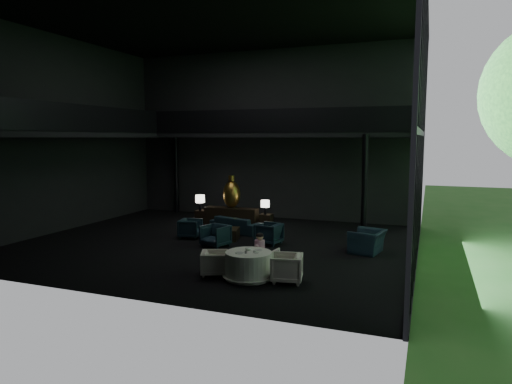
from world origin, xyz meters
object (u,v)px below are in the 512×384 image
(dining_table, at_px, (249,267))
(lounge_armchair_south, at_px, (215,233))
(table_lamp_left, at_px, (200,199))
(dining_chair_west, at_px, (215,262))
(child, at_px, (260,244))
(dining_chair_north, at_px, (264,259))
(sofa, at_px, (237,221))
(lounge_armchair_east, at_px, (269,231))
(lounge_armchair_west, at_px, (190,227))
(side_table_right, at_px, (266,220))
(dining_chair_east, at_px, (287,265))
(window_armchair, at_px, (368,236))
(table_lamp_right, at_px, (265,204))
(console, at_px, (231,216))
(coffee_table, at_px, (226,234))
(side_table_left, at_px, (202,216))
(bronze_urn, at_px, (232,194))

(dining_table, bearing_deg, lounge_armchair_south, 129.28)
(table_lamp_left, relative_size, dining_chair_west, 0.98)
(child, bearing_deg, dining_table, 90.95)
(dining_chair_north, height_order, dining_chair_west, dining_chair_west)
(sofa, relative_size, dining_chair_north, 3.36)
(sofa, bearing_deg, table_lamp_left, -15.69)
(sofa, xyz_separation_m, lounge_armchair_east, (1.92, -1.52, 0.00))
(sofa, relative_size, lounge_armchair_east, 2.53)
(lounge_armchair_west, bearing_deg, side_table_right, -43.62)
(dining_chair_east, bearing_deg, window_armchair, 146.38)
(lounge_armchair_east, height_order, dining_chair_north, lounge_armchair_east)
(table_lamp_right, bearing_deg, lounge_armchair_south, -97.15)
(console, relative_size, dining_table, 1.68)
(dining_table, bearing_deg, coffee_table, 121.81)
(lounge_armchair_west, xyz_separation_m, child, (4.00, -3.06, 0.35))
(window_armchair, bearing_deg, coffee_table, -80.79)
(side_table_right, distance_m, lounge_armchair_south, 4.06)
(dining_chair_west, bearing_deg, dining_chair_east, -108.74)
(console, xyz_separation_m, window_armchair, (6.29, -2.85, 0.18))
(lounge_armchair_west, bearing_deg, dining_chair_east, -137.70)
(dining_chair_west, bearing_deg, side_table_right, -14.40)
(lounge_armchair_south, bearing_deg, lounge_armchair_west, 163.87)
(window_armchair, relative_size, dining_chair_north, 1.86)
(dining_chair_north, bearing_deg, lounge_armchair_west, -29.90)
(coffee_table, xyz_separation_m, child, (2.61, -3.31, 0.56))
(console, height_order, dining_table, console)
(lounge_armchair_west, distance_m, dining_chair_west, 5.01)
(side_table_left, xyz_separation_m, dining_chair_north, (5.33, -6.32, 0.08))
(dining_chair_east, bearing_deg, lounge_armchair_east, -165.82)
(coffee_table, distance_m, dining_table, 4.97)
(side_table_left, relative_size, sofa, 0.23)
(bronze_urn, relative_size, dining_table, 0.99)
(sofa, relative_size, coffee_table, 2.49)
(lounge_armchair_west, bearing_deg, lounge_armchair_south, -132.01)
(dining_chair_east, bearing_deg, table_lamp_left, -149.24)
(console, distance_m, lounge_armchair_east, 3.97)
(table_lamp_right, distance_m, lounge_armchair_east, 3.13)
(coffee_table, xyz_separation_m, dining_chair_east, (3.68, -4.12, 0.24))
(lounge_armchair_south, bearing_deg, coffee_table, 112.14)
(side_table_right, bearing_deg, table_lamp_right, -90.00)
(lounge_armchair_east, bearing_deg, side_table_left, -116.38)
(lounge_armchair_south, bearing_deg, side_table_right, 98.64)
(table_lamp_left, xyz_separation_m, coffee_table, (2.57, -2.81, -0.85))
(table_lamp_right, height_order, lounge_armchair_south, table_lamp_right)
(child, bearing_deg, dining_chair_north, 160.65)
(sofa, xyz_separation_m, dining_table, (2.76, -5.59, -0.13))
(lounge_armchair_south, xyz_separation_m, child, (2.47, -2.12, 0.29))
(coffee_table, bearing_deg, child, -51.74)
(lounge_armchair_east, bearing_deg, dining_chair_west, 6.46)
(table_lamp_left, relative_size, sofa, 0.30)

